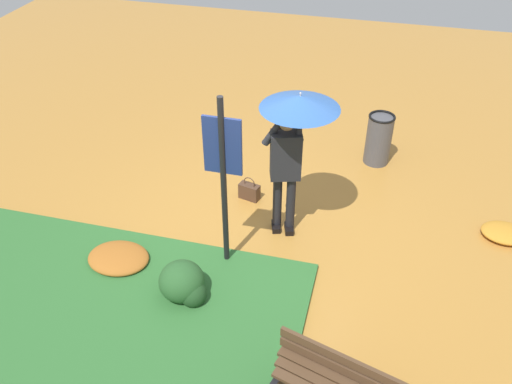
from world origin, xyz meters
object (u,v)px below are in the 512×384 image
(person_with_umbrella, at_px, (293,130))
(info_sign_post, at_px, (223,166))
(trash_bin, at_px, (379,139))
(handbag, at_px, (249,191))

(person_with_umbrella, bearing_deg, info_sign_post, -128.09)
(info_sign_post, bearing_deg, person_with_umbrella, 51.91)
(info_sign_post, height_order, trash_bin, info_sign_post)
(person_with_umbrella, bearing_deg, trash_bin, 63.11)
(handbag, bearing_deg, person_with_umbrella, -37.10)
(info_sign_post, bearing_deg, handbag, 92.93)
(info_sign_post, relative_size, trash_bin, 2.76)
(person_with_umbrella, xyz_separation_m, handbag, (-0.70, 0.53, -1.42))
(person_with_umbrella, relative_size, handbag, 5.53)
(info_sign_post, distance_m, trash_bin, 3.42)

